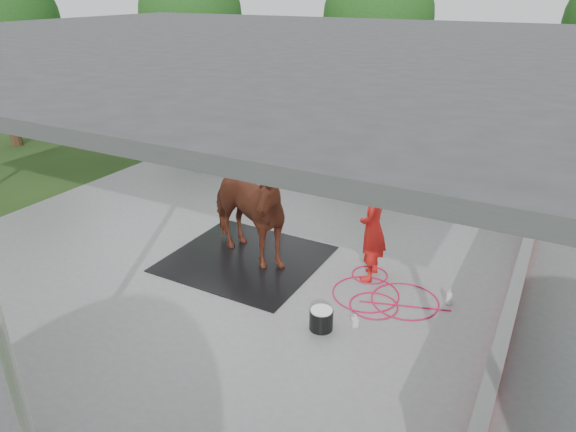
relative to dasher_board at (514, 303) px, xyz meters
The scene contains 12 objects.
ground 4.64m from the dasher_board, behind, with size 100.00×100.00×0.00m, color #1E3814.
concrete_slab 4.63m from the dasher_board, behind, with size 12.00×10.00×0.05m, color slate.
pavilion_structure 5.70m from the dasher_board, behind, with size 12.60×10.60×4.05m.
dasher_board is the anchor object (origin of this frame).
tree_belt 5.43m from the dasher_board, 168.18° to the left, with size 28.00×28.00×5.80m.
rubber_mat 4.72m from the dasher_board, behind, with size 2.74×2.57×0.02m, color black.
horse 4.71m from the dasher_board, behind, with size 1.07×2.34×1.97m, color brown.
handler 2.49m from the dasher_board, 166.96° to the left, with size 0.71×0.46×1.94m, color red.
wash_bucket 2.81m from the dasher_board, 153.69° to the right, with size 0.36×0.36×0.33m.
soap_bottle_a 1.10m from the dasher_board, 159.50° to the left, with size 0.11×0.11×0.28m, color silver.
soap_bottle_b 2.32m from the dasher_board, 155.66° to the right, with size 0.09×0.10×0.21m, color #338CD8.
hose_coil 2.06m from the dasher_board, behind, with size 1.95×1.61×0.02m.
Camera 1 is at (4.74, -7.09, 4.80)m, focal length 32.00 mm.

